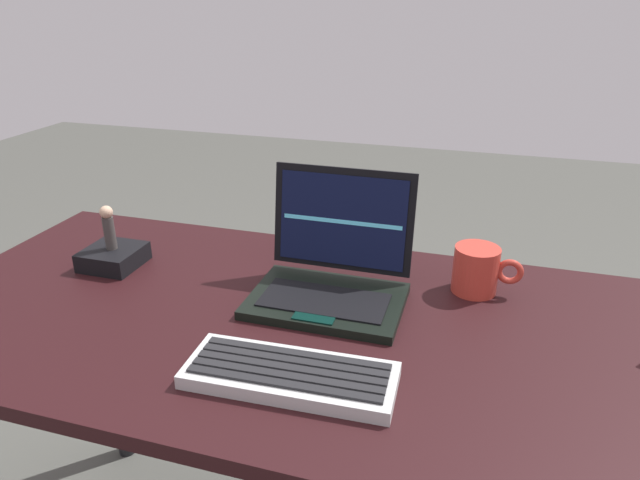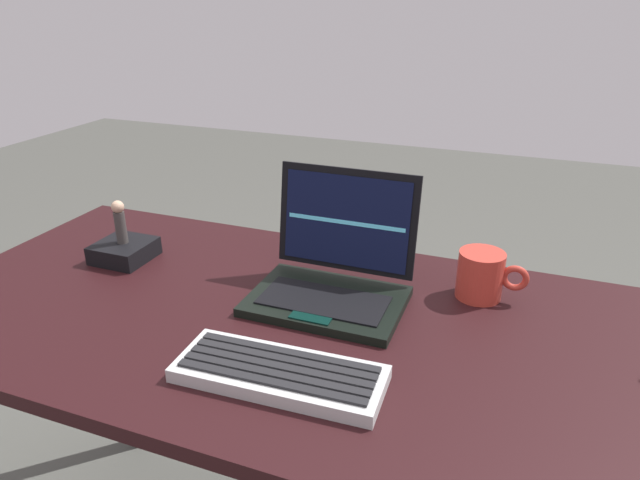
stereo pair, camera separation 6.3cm
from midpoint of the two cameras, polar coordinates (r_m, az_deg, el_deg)
The scene contains 6 objects.
desk at distance 0.99m, azimuth 5.21°, elevation -12.78°, with size 1.57×0.65×0.72m.
laptop_front at distance 1.01m, azimuth 3.09°, elevation -3.45°, with size 0.27×0.22×0.22m.
external_keyboard at distance 0.83m, azimuth -1.85°, elevation -13.21°, with size 0.30×0.12×0.03m.
figurine_stand at distance 1.22m, azimuth -17.60°, elevation -1.05°, with size 0.11×0.11×0.04m, color black.
figurine at distance 1.20m, azimuth -17.99°, elevation 1.84°, with size 0.03×0.03×0.09m.
coffee_mug at distance 1.06m, azimuth 17.50°, elevation -3.38°, with size 0.12×0.08×0.09m.
Camera 2 is at (0.23, -0.76, 1.23)m, focal length 32.00 mm.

